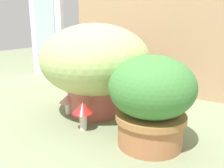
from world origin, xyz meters
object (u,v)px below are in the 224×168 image
Objects in this scene: cat at (103,87)px; mushroom_ornament_red at (83,110)px; grass_planter at (95,63)px; mushroom_ornament_pink at (68,100)px; leafy_planter at (151,98)px.

mushroom_ornament_red is (0.08, -0.28, -0.03)m from cat.
mushroom_ornament_red is at bearing -69.78° from grass_planter.
grass_planter is at bearing 38.80° from mushroom_ornament_pink.
cat is 0.21m from mushroom_ornament_pink.
leafy_planter is 3.43× the size of mushroom_ornament_pink.
leafy_planter is (0.38, -0.17, -0.07)m from grass_planter.
leafy_planter is at bearing -32.84° from cat.
mushroom_ornament_pink is (-0.11, -0.17, -0.05)m from cat.
leafy_planter is 0.46m from cat.
leafy_planter is 0.92× the size of cat.
mushroom_ornament_pink is (-0.11, -0.09, -0.19)m from grass_planter.
cat is 3.75× the size of mushroom_ornament_pink.
grass_planter is 0.16m from cat.
cat reaches higher than mushroom_ornament_red.
mushroom_ornament_pink is at bearing 170.74° from leafy_planter.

